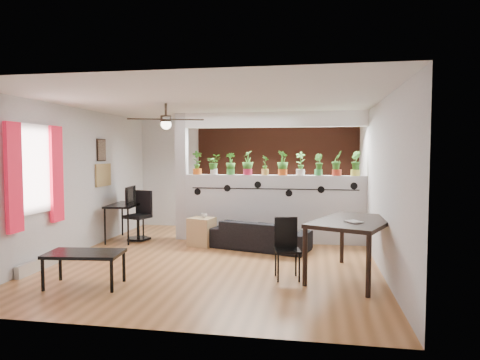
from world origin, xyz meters
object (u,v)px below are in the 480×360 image
object	(u,v)px
potted_plant_5	(283,162)
potted_plant_0	(197,162)
sofa	(260,235)
coffee_table	(84,256)
potted_plant_9	(356,163)
dining_table	(354,226)
folding_chair	(287,242)
potted_plant_1	(214,164)
potted_plant_8	(337,162)
potted_plant_2	(231,163)
cup	(204,216)
potted_plant_7	(319,164)
cube_shelf	(202,232)
computer_desk	(125,207)
office_chair	(140,219)
potted_plant_6	(300,163)
potted_plant_4	(265,164)
potted_plant_3	(248,162)
ceiling_fan	(166,121)

from	to	relation	value
potted_plant_5	potted_plant_0	bearing A→B (deg)	-180.00
sofa	coffee_table	xyz separation A→B (m)	(-2.05, -2.62, 0.16)
potted_plant_9	dining_table	size ratio (longest dim) A/B	0.27
folding_chair	potted_plant_1	bearing A→B (deg)	124.06
potted_plant_5	potted_plant_8	world-z (taller)	potted_plant_5
folding_chair	potted_plant_2	bearing A→B (deg)	118.00
coffee_table	cup	bearing A→B (deg)	70.38
potted_plant_1	coffee_table	distance (m)	3.63
potted_plant_2	potted_plant_7	xyz separation A→B (m)	(1.76, -0.00, -0.01)
potted_plant_8	cube_shelf	size ratio (longest dim) A/B	0.89
potted_plant_7	potted_plant_9	distance (m)	0.70
potted_plant_0	computer_desk	bearing A→B (deg)	-166.77
cup	computer_desk	bearing A→B (deg)	171.11
cube_shelf	potted_plant_8	bearing A→B (deg)	28.02
potted_plant_0	potted_plant_8	bearing A→B (deg)	0.00
cube_shelf	computer_desk	distance (m)	1.77
potted_plant_1	folding_chair	xyz separation A→B (m)	(1.64, -2.43, -1.06)
potted_plant_5	computer_desk	bearing A→B (deg)	-173.94
potted_plant_0	office_chair	bearing A→B (deg)	-166.11
potted_plant_6	dining_table	size ratio (longest dim) A/B	0.26
potted_plant_4	potted_plant_6	world-z (taller)	potted_plant_6
potted_plant_6	sofa	size ratio (longest dim) A/B	0.27
office_chair	coffee_table	size ratio (longest dim) A/B	0.95
potted_plant_1	folding_chair	bearing A→B (deg)	-55.94
cube_shelf	potted_plant_3	bearing A→B (deg)	51.91
potted_plant_0	potted_plant_3	size ratio (longest dim) A/B	1.01
potted_plant_2	coffee_table	xyz separation A→B (m)	(-1.36, -3.29, -1.17)
potted_plant_5	sofa	bearing A→B (deg)	-118.09
computer_desk	dining_table	size ratio (longest dim) A/B	0.61
potted_plant_8	office_chair	world-z (taller)	potted_plant_8
potted_plant_9	office_chair	xyz separation A→B (m)	(-4.30, -0.28, -1.16)
potted_plant_3	potted_plant_6	world-z (taller)	potted_plant_3
ceiling_fan	dining_table	distance (m)	3.38
ceiling_fan	potted_plant_0	world-z (taller)	ceiling_fan
potted_plant_2	cube_shelf	xyz separation A→B (m)	(-0.45, -0.61, -1.31)
ceiling_fan	coffee_table	size ratio (longest dim) A/B	1.14
office_chair	potted_plant_1	bearing A→B (deg)	10.71
sofa	folding_chair	size ratio (longest dim) A/B	2.00
potted_plant_8	sofa	xyz separation A→B (m)	(-1.41, -0.67, -1.35)
potted_plant_4	office_chair	xyz separation A→B (m)	(-2.55, -0.28, -1.12)
potted_plant_4	coffee_table	bearing A→B (deg)	-122.02
potted_plant_7	folding_chair	distance (m)	2.69
potted_plant_3	potted_plant_9	size ratio (longest dim) A/B	1.01
potted_plant_1	computer_desk	distance (m)	2.03
potted_plant_3	computer_desk	size ratio (longest dim) A/B	0.45
ceiling_fan	potted_plant_7	size ratio (longest dim) A/B	2.79
cup	folding_chair	bearing A→B (deg)	-47.02
potted_plant_5	office_chair	distance (m)	3.14
potted_plant_2	potted_plant_4	world-z (taller)	potted_plant_2
potted_plant_3	computer_desk	xyz separation A→B (m)	(-2.50, -0.34, -0.93)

